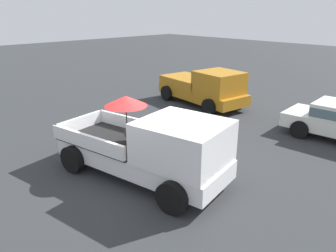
% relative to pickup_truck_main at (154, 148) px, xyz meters
% --- Properties ---
extents(ground_plane, '(80.00, 80.00, 0.00)m').
position_rel_pickup_truck_main_xyz_m(ground_plane, '(-0.46, -0.09, -0.97)').
color(ground_plane, '#2D3033').
extents(pickup_truck_main, '(5.31, 3.00, 2.26)m').
position_rel_pickup_truck_main_xyz_m(pickup_truck_main, '(0.00, 0.00, 0.00)').
color(pickup_truck_main, black).
rests_on(pickup_truck_main, ground).
extents(pickup_truck_far, '(4.99, 2.66, 1.80)m').
position_rel_pickup_truck_main_xyz_m(pickup_truck_far, '(-3.91, 6.76, -0.09)').
color(pickup_truck_far, black).
rests_on(pickup_truck_far, ground).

